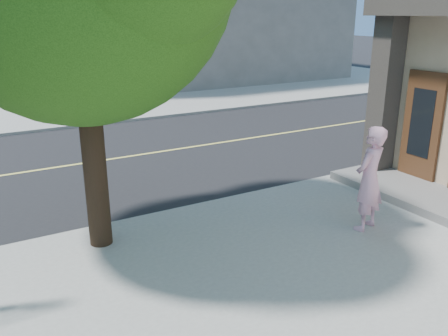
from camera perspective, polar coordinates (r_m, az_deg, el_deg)
sidewalk_ne at (r=32.94m, az=-6.66°, el=11.17°), size 29.00×25.00×0.12m
man_on_phone at (r=9.18m, az=17.25°, el=-1.26°), size 0.85×0.69×2.02m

